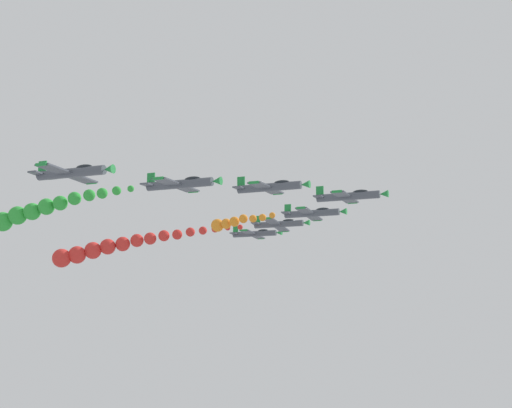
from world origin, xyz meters
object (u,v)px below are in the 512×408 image
at_px(airplane_left_outer, 280,224).
at_px(airplane_right_outer, 181,184).
at_px(airplane_high_slot, 72,173).
at_px(airplane_left_inner, 313,213).
at_px(airplane_right_inner, 270,187).
at_px(airplane_lead, 349,196).
at_px(airplane_trailing, 255,234).

bearing_deg(airplane_left_outer, airplane_right_outer, 0.41).
xyz_separation_m(airplane_left_outer, airplane_high_slot, (48.45, -8.11, -0.06)).
height_order(airplane_left_inner, airplane_high_slot, airplane_left_inner).
xyz_separation_m(airplane_left_inner, airplane_left_outer, (-8.61, -8.71, -0.17)).
xyz_separation_m(airplane_right_inner, airplane_left_outer, (-27.64, -8.44, -0.93)).
distance_m(airplane_lead, airplane_high_slot, 38.58).
height_order(airplane_trailing, airplane_high_slot, airplane_trailing).
distance_m(airplane_lead, airplane_left_outer, 25.96).
xyz_separation_m(airplane_right_inner, airplane_trailing, (-38.66, -17.42, -0.91)).
bearing_deg(airplane_left_inner, airplane_high_slot, -22.88).
height_order(airplane_lead, airplane_right_outer, airplane_lead).
bearing_deg(airplane_left_outer, airplane_lead, 41.68).
distance_m(airplane_trailing, airplane_high_slot, 59.48).
xyz_separation_m(airplane_lead, airplane_high_slot, (29.06, -25.37, -0.57)).
bearing_deg(airplane_lead, airplane_left_inner, -141.57).
relative_size(airplane_left_inner, airplane_right_inner, 1.00).
bearing_deg(airplane_left_inner, airplane_lead, 38.43).
xyz_separation_m(airplane_left_inner, airplane_trailing, (-19.63, -17.69, -0.15)).
distance_m(airplane_left_inner, airplane_high_slot, 43.25).
distance_m(airplane_lead, airplane_left_inner, 13.77).
distance_m(airplane_left_inner, airplane_trailing, 26.42).
distance_m(airplane_right_inner, airplane_left_outer, 28.91).
relative_size(airplane_right_outer, airplane_trailing, 1.00).
height_order(airplane_left_outer, airplane_trailing, airplane_trailing).
distance_m(airplane_lead, airplane_right_inner, 12.09).
bearing_deg(airplane_left_outer, airplane_left_inner, 45.33).
bearing_deg(airplane_high_slot, airplane_right_outer, 141.71).
height_order(airplane_left_inner, airplane_left_outer, airplane_left_inner).
distance_m(airplane_right_inner, airplane_high_slot, 26.61).
bearing_deg(airplane_right_inner, airplane_right_outer, -38.68).
xyz_separation_m(airplane_lead, airplane_left_outer, (-19.39, -17.26, -0.50)).
bearing_deg(airplane_lead, airplane_right_inner, -46.93).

